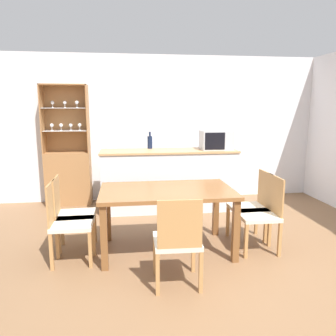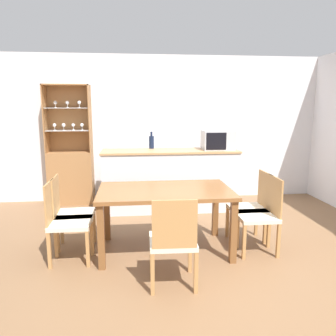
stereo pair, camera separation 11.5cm
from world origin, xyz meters
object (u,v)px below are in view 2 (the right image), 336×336
Objects in this scene: dining_chair_head_near at (173,241)px; wine_bottle at (151,142)px; display_cabinet at (71,169)px; dining_table at (165,197)px; dining_chair_side_right_near at (260,214)px; dining_chair_side_left_near at (66,221)px; dining_chair_side_left_far at (71,213)px; dining_chair_side_right_far at (252,207)px; microwave at (218,140)px.

dining_chair_head_near is 3.16× the size of wine_bottle.
display_cabinet reaches higher than dining_table.
dining_table is (1.43, -2.09, 0.04)m from display_cabinet.
dining_chair_side_right_near is at bearing -7.15° from dining_table.
dining_chair_side_left_near is at bearing -81.17° from display_cabinet.
dining_chair_side_left_far is 2.06m from wine_bottle.
microwave reaches higher than dining_chair_side_right_far.
dining_chair_side_right_far is 3.16× the size of wine_bottle.
microwave is at bearing 68.58° from dining_chair_head_near.
dining_chair_side_right_far is at bearing 7.15° from dining_table.
dining_chair_head_near is 1.00× the size of dining_chair_side_right_near.
dining_chair_side_left_near is at bearing 96.21° from dining_chair_side_right_far.
dining_chair_side_right_near is (2.52, -2.23, -0.17)m from display_cabinet.
dining_chair_side_left_near is 2.28m from wine_bottle.
dining_chair_side_left_far is at bearing -79.97° from display_cabinet.
display_cabinet is 7.27× the size of wine_bottle.
wine_bottle is at bearing 31.57° from dining_chair_side_right_near.
dining_table is at bearing -123.05° from microwave.
wine_bottle is (1.04, 1.92, 0.65)m from dining_chair_side_left_near.
dining_chair_side_left_far is at bearing 141.74° from dining_chair_head_near.
dining_chair_side_left_near is (-1.09, -0.14, -0.20)m from dining_table.
dining_chair_side_right_far is at bearing -55.42° from wine_bottle.
dining_chair_side_right_near reaches higher than dining_table.
dining_chair_side_right_near is (1.09, 0.65, 0.00)m from dining_chair_head_near.
wine_bottle is at bearing 93.05° from dining_chair_head_near.
dining_chair_head_near is at bearing 129.28° from dining_chair_side_right_far.
dining_chair_side_right_near is at bearing -59.39° from wine_bottle.
dining_chair_side_right_near is 1.77× the size of microwave.
wine_bottle is at bearing 145.30° from dining_chair_side_left_far.
dining_chair_head_near is 1.27m from dining_chair_side_right_near.
wine_bottle is (1.38, -0.30, 0.48)m from display_cabinet.
display_cabinet is 3.19m from dining_chair_side_right_far.
dining_chair_side_right_far is (2.17, 0.27, 0.00)m from dining_chair_side_left_near.
dining_chair_side_left_far is 1.00× the size of dining_chair_head_near.
microwave is (-0.08, 1.40, 0.69)m from dining_chair_side_right_far.
microwave is at bearing -13.23° from wine_bottle.
dining_table is 1.72× the size of dining_chair_side_right_near.
microwave is (2.43, -0.55, 0.53)m from display_cabinet.
dining_table is at bearing -55.58° from display_cabinet.
microwave reaches higher than dining_chair_side_left_near.
dining_chair_side_left_near and dining_chair_side_right_near have the same top height.
dining_chair_side_left_near and dining_chair_side_right_far have the same top height.
dining_table is 1.84m from wine_bottle.
microwave is at bearing 2.54° from dining_chair_side_right_far.
dining_chair_side_left_near is at bearing -2.67° from dining_chair_side_left_far.
dining_chair_side_left_near and dining_chair_head_near have the same top height.
display_cabinet is at bearing 167.60° from wine_bottle.
display_cabinet reaches higher than microwave.
microwave is (2.09, 1.41, 0.69)m from dining_chair_side_left_far.
display_cabinet is 3.37m from dining_chair_side_right_near.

